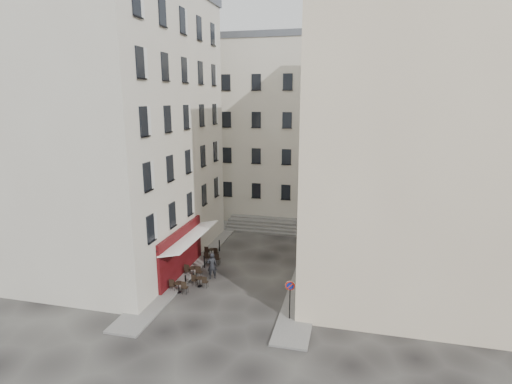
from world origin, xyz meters
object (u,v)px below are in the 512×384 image
(bistro_table_a, at_px, (179,286))
(no_parking_sign, at_px, (290,293))
(bistro_table_b, at_px, (200,281))
(pedestrian, at_px, (212,266))

(bistro_table_a, bearing_deg, no_parking_sign, -12.09)
(bistro_table_b, xyz_separation_m, pedestrian, (0.36, 1.42, 0.55))
(no_parking_sign, relative_size, bistro_table_a, 1.94)
(no_parking_sign, bearing_deg, bistro_table_b, 152.57)
(pedestrian, bearing_deg, bistro_table_b, 43.36)
(no_parking_sign, bearing_deg, pedestrian, 141.45)
(bistro_table_b, relative_size, pedestrian, 0.60)
(no_parking_sign, xyz_separation_m, pedestrian, (-6.21, 4.19, -0.76))
(bistro_table_a, relative_size, pedestrian, 0.65)
(bistro_table_a, height_order, bistro_table_b, bistro_table_a)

